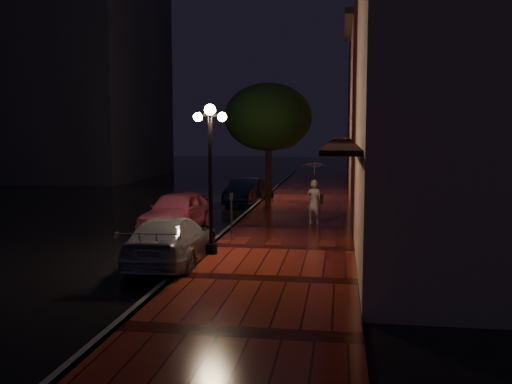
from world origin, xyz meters
The scene contains 15 objects.
ground centered at (0.00, 0.00, 0.00)m, with size 120.00×120.00×0.00m, color black.
sidewalk centered at (2.25, 0.00, 0.07)m, with size 4.50×60.00×0.15m, color #46120C.
curb centered at (0.00, 0.00, 0.07)m, with size 0.25×60.00×0.15m, color #595451.
storefront_near centered at (7.00, -6.00, 4.25)m, with size 5.00×8.00×8.50m, color gray.
storefront_mid centered at (7.00, 2.00, 5.50)m, with size 5.00×8.00×11.00m, color #511914.
storefront_far centered at (7.00, 10.00, 4.50)m, with size 5.00×8.00×9.00m, color #8C5951.
storefront_extra centered at (7.00, 20.00, 5.00)m, with size 5.00×12.00×10.00m, color #511914.
streetlamp_near centered at (0.35, -5.00, 2.60)m, with size 0.96×0.36×4.31m.
streetlamp_far centered at (0.35, 9.00, 2.60)m, with size 0.96×0.36×4.31m.
street_tree centered at (0.61, 5.99, 4.24)m, with size 4.16×4.16×5.80m.
pink_car centered at (-1.94, -0.60, 0.75)m, with size 1.76×4.38×1.49m, color #C55175.
navy_car centered at (-0.79, 7.51, 0.65)m, with size 1.37×3.92×1.29m, color black.
silver_car centered at (-0.60, -5.82, 0.67)m, with size 1.87×4.60×1.34m, color #94959A.
woman_with_umbrella centered at (3.05, 0.82, 1.73)m, with size 0.99×1.01×2.39m.
parking_meter centered at (0.32, -1.76, 1.01)m, with size 0.15×0.12×1.43m.
Camera 1 is at (4.06, -20.90, 3.71)m, focal length 40.00 mm.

